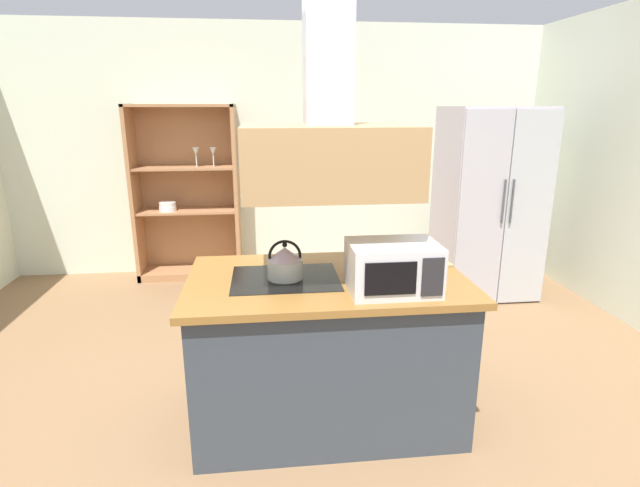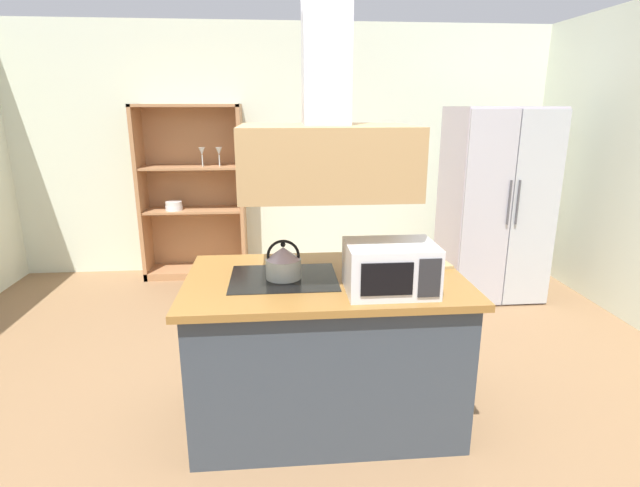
% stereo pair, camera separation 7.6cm
% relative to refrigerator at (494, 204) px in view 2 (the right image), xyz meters
% --- Properties ---
extents(ground_plane, '(7.80, 7.80, 0.00)m').
position_rel_refrigerator_xyz_m(ground_plane, '(-2.00, -1.92, -0.92)').
color(ground_plane, olive).
extents(wall_back, '(6.00, 0.12, 2.70)m').
position_rel_refrigerator_xyz_m(wall_back, '(-2.00, 1.08, 0.43)').
color(wall_back, silver).
rests_on(wall_back, ground).
extents(kitchen_island, '(1.58, 0.97, 0.90)m').
position_rel_refrigerator_xyz_m(kitchen_island, '(-1.84, -1.90, -0.46)').
color(kitchen_island, '#363F49').
rests_on(kitchen_island, ground).
extents(range_hood, '(0.90, 0.70, 1.32)m').
position_rel_refrigerator_xyz_m(range_hood, '(-1.84, -1.90, 0.77)').
color(range_hood, tan).
extents(refrigerator, '(0.90, 0.78, 1.84)m').
position_rel_refrigerator_xyz_m(refrigerator, '(0.00, 0.00, 0.00)').
color(refrigerator, '#BEB3C1').
rests_on(refrigerator, ground).
extents(dish_cabinet, '(1.11, 0.40, 1.86)m').
position_rel_refrigerator_xyz_m(dish_cabinet, '(-3.02, 0.87, -0.10)').
color(dish_cabinet, '#B07B50').
rests_on(dish_cabinet, ground).
extents(kettle, '(0.20, 0.20, 0.22)m').
position_rel_refrigerator_xyz_m(kettle, '(-2.07, -1.90, 0.08)').
color(kettle, '#B7C0B5').
rests_on(kettle, kitchen_island).
extents(cutting_board, '(0.37, 0.29, 0.02)m').
position_rel_refrigerator_xyz_m(cutting_board, '(-1.24, -1.73, -0.01)').
color(cutting_board, tan).
rests_on(cutting_board, kitchen_island).
extents(microwave, '(0.46, 0.35, 0.26)m').
position_rel_refrigerator_xyz_m(microwave, '(-1.52, -2.15, 0.11)').
color(microwave, silver).
rests_on(microwave, kitchen_island).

